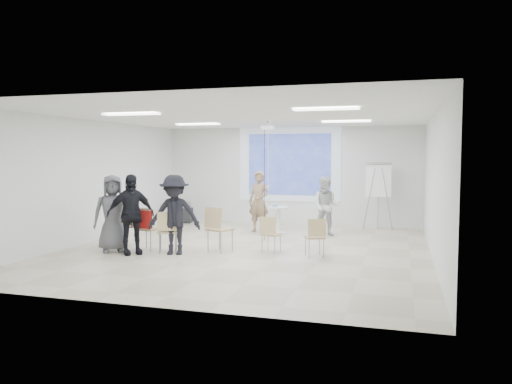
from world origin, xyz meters
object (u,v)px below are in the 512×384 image
(chair_right_inner, at_px, (270,231))
(pedestal_table, at_px, (278,218))
(chair_left_inner, at_px, (168,228))
(flipchart_easel, at_px, (378,180))
(chair_right_far, at_px, (315,234))
(av_cart, at_px, (185,213))
(chair_center, at_px, (217,226))
(player_left, at_px, (259,198))
(player_right, at_px, (326,203))
(chair_far_left, at_px, (129,223))
(audience_left, at_px, (131,208))
(laptop, at_px, (168,230))
(audience_outer, at_px, (113,209))
(chair_left_mid, at_px, (146,225))
(audience_mid, at_px, (174,209))

(chair_right_inner, bearing_deg, pedestal_table, 110.25)
(chair_left_inner, xyz_separation_m, flipchart_easel, (4.25, 4.74, 0.88))
(pedestal_table, relative_size, chair_right_far, 0.93)
(pedestal_table, height_order, av_cart, pedestal_table)
(pedestal_table, xyz_separation_m, chair_right_inner, (0.47, -2.68, 0.05))
(chair_left_inner, bearing_deg, chair_center, -3.89)
(player_left, xyz_separation_m, player_right, (1.87, -0.04, -0.09))
(chair_far_left, relative_size, audience_left, 0.47)
(laptop, bearing_deg, audience_outer, -8.62)
(laptop, xyz_separation_m, av_cart, (-1.66, 4.54, -0.18))
(pedestal_table, xyz_separation_m, av_cart, (-3.37, 1.36, -0.12))
(pedestal_table, xyz_separation_m, audience_outer, (-2.90, -3.48, 0.53))
(chair_center, bearing_deg, chair_right_inner, 34.08)
(chair_right_far, xyz_separation_m, av_cart, (-4.86, 4.19, -0.18))
(chair_far_left, relative_size, flipchart_easel, 0.48)
(pedestal_table, distance_m, chair_left_inner, 3.68)
(chair_right_inner, relative_size, audience_left, 0.41)
(audience_left, bearing_deg, chair_left_mid, 31.01)
(chair_left_inner, relative_size, av_cart, 1.37)
(chair_center, height_order, audience_left, audience_left)
(player_left, xyz_separation_m, audience_outer, (-2.33, -3.58, -0.01))
(chair_right_inner, distance_m, av_cart, 5.57)
(player_left, relative_size, laptop, 5.75)
(chair_center, bearing_deg, chair_left_mid, -149.60)
(chair_left_mid, distance_m, av_cart, 4.69)
(pedestal_table, bearing_deg, audience_mid, -113.46)
(chair_far_left, height_order, audience_outer, audience_outer)
(chair_right_inner, bearing_deg, chair_right_far, 1.78)
(player_left, xyz_separation_m, audience_left, (-1.81, -3.73, 0.03))
(laptop, height_order, audience_left, audience_left)
(audience_outer, bearing_deg, chair_left_inner, -25.93)
(player_right, distance_m, chair_right_far, 2.93)
(audience_left, height_order, flipchart_easel, audience_left)
(player_left, xyz_separation_m, chair_left_mid, (-1.68, -3.29, -0.39))
(player_right, bearing_deg, chair_left_mid, -136.42)
(chair_far_left, bearing_deg, av_cart, 76.93)
(chair_right_inner, height_order, av_cart, chair_right_inner)
(chair_far_left, distance_m, flipchart_easel, 6.99)
(audience_mid, bearing_deg, chair_left_mid, 151.96)
(av_cart, bearing_deg, audience_left, -85.44)
(chair_left_inner, relative_size, laptop, 2.73)
(pedestal_table, relative_size, audience_left, 0.39)
(pedestal_table, distance_m, laptop, 3.61)
(pedestal_table, height_order, chair_far_left, chair_far_left)
(audience_outer, bearing_deg, chair_center, -21.63)
(chair_right_far, xyz_separation_m, audience_left, (-3.87, -0.79, 0.51))
(chair_right_inner, distance_m, audience_outer, 3.50)
(audience_mid, xyz_separation_m, audience_outer, (-1.44, -0.11, -0.02))
(audience_outer, height_order, av_cart, audience_outer)
(flipchart_easel, bearing_deg, chair_left_mid, -138.06)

